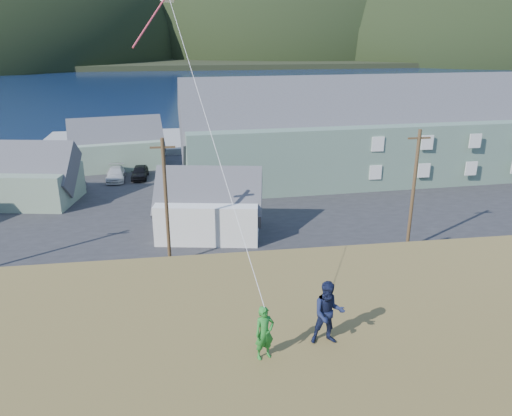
{
  "coord_description": "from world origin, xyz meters",
  "views": [
    {
      "loc": [
        0.12,
        -29.83,
        15.28
      ],
      "look_at": [
        2.74,
        -12.04,
        8.8
      ],
      "focal_mm": 35.0,
      "sensor_mm": 36.0,
      "label": 1
    }
  ],
  "objects_px": {
    "lodge": "(359,132)",
    "shed_palegreen_near": "(23,176)",
    "shed_palegreen_far": "(117,145)",
    "kite_flyer_navy": "(328,313)",
    "kite_flyer_green": "(264,333)",
    "shed_white": "(209,205)",
    "wharf": "(139,142)"
  },
  "relations": [
    {
      "from": "lodge",
      "to": "shed_palegreen_near",
      "type": "xyz_separation_m",
      "value": [
        -32.98,
        -3.51,
        -2.4
      ]
    },
    {
      "from": "shed_palegreen_far",
      "to": "kite_flyer_navy",
      "type": "relative_size",
      "value": 6.2
    },
    {
      "from": "shed_palegreen_far",
      "to": "kite_flyer_green",
      "type": "bearing_deg",
      "value": -88.84
    },
    {
      "from": "shed_white",
      "to": "shed_palegreen_far",
      "type": "height_order",
      "value": "shed_palegreen_far"
    },
    {
      "from": "shed_palegreen_far",
      "to": "kite_flyer_navy",
      "type": "bearing_deg",
      "value": -86.66
    },
    {
      "from": "kite_flyer_green",
      "to": "kite_flyer_navy",
      "type": "xyz_separation_m",
      "value": [
        1.8,
        0.4,
        0.18
      ]
    },
    {
      "from": "kite_flyer_green",
      "to": "lodge",
      "type": "bearing_deg",
      "value": 48.53
    },
    {
      "from": "shed_white",
      "to": "shed_palegreen_far",
      "type": "relative_size",
      "value": 0.79
    },
    {
      "from": "shed_palegreen_near",
      "to": "kite_flyer_navy",
      "type": "distance_m",
      "value": 39.98
    },
    {
      "from": "wharf",
      "to": "shed_white",
      "type": "distance_m",
      "value": 34.47
    },
    {
      "from": "lodge",
      "to": "kite_flyer_navy",
      "type": "bearing_deg",
      "value": -113.32
    },
    {
      "from": "shed_palegreen_near",
      "to": "shed_white",
      "type": "height_order",
      "value": "shed_palegreen_near"
    },
    {
      "from": "shed_palegreen_near",
      "to": "kite_flyer_navy",
      "type": "xyz_separation_m",
      "value": [
        18.28,
        -35.13,
        5.5
      ]
    },
    {
      "from": "wharf",
      "to": "shed_white",
      "type": "xyz_separation_m",
      "value": [
        7.83,
        -33.51,
        2.04
      ]
    },
    {
      "from": "wharf",
      "to": "shed_palegreen_far",
      "type": "distance_m",
      "value": 11.99
    },
    {
      "from": "lodge",
      "to": "shed_palegreen_far",
      "type": "height_order",
      "value": "lodge"
    },
    {
      "from": "kite_flyer_navy",
      "to": "lodge",
      "type": "bearing_deg",
      "value": 73.77
    },
    {
      "from": "wharf",
      "to": "lodge",
      "type": "bearing_deg",
      "value": -39.33
    },
    {
      "from": "lodge",
      "to": "kite_flyer_green",
      "type": "bearing_deg",
      "value": -115.4
    },
    {
      "from": "kite_flyer_navy",
      "to": "shed_palegreen_near",
      "type": "bearing_deg",
      "value": 122.09
    },
    {
      "from": "lodge",
      "to": "shed_palegreen_far",
      "type": "xyz_separation_m",
      "value": [
        -25.94,
        8.33,
        -2.32
      ]
    },
    {
      "from": "wharf",
      "to": "kite_flyer_navy",
      "type": "bearing_deg",
      "value": -80.58
    },
    {
      "from": "wharf",
      "to": "shed_white",
      "type": "relative_size",
      "value": 2.92
    },
    {
      "from": "shed_white",
      "to": "shed_palegreen_far",
      "type": "bearing_deg",
      "value": 123.33
    },
    {
      "from": "shed_palegreen_near",
      "to": "shed_palegreen_far",
      "type": "xyz_separation_m",
      "value": [
        7.04,
        11.84,
        0.08
      ]
    },
    {
      "from": "wharf",
      "to": "shed_palegreen_far",
      "type": "relative_size",
      "value": 2.29
    },
    {
      "from": "shed_palegreen_far",
      "to": "kite_flyer_green",
      "type": "xyz_separation_m",
      "value": [
        9.44,
        -47.37,
        5.24
      ]
    },
    {
      "from": "shed_palegreen_near",
      "to": "kite_flyer_green",
      "type": "distance_m",
      "value": 39.53
    },
    {
      "from": "lodge",
      "to": "kite_flyer_navy",
      "type": "height_order",
      "value": "lodge"
    },
    {
      "from": "lodge",
      "to": "kite_flyer_navy",
      "type": "relative_size",
      "value": 20.55
    },
    {
      "from": "shed_palegreen_far",
      "to": "lodge",
      "type": "bearing_deg",
      "value": -27.92
    },
    {
      "from": "lodge",
      "to": "shed_palegreen_far",
      "type": "distance_m",
      "value": 27.34
    }
  ]
}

